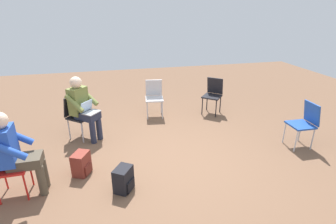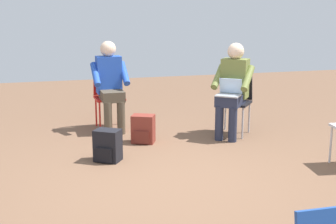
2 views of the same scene
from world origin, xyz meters
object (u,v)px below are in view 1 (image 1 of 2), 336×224
at_px(chair_east, 154,95).
at_px(person_with_laptop, 83,105).
at_px(chair_southeast, 213,93).
at_px(chair_northeast, 77,114).
at_px(chair_south, 305,121).
at_px(person_in_blue, 15,150).
at_px(chair_north, 4,165).
at_px(backpack_by_empty_chair, 81,165).
at_px(backpack_near_laptop_user, 123,180).

distance_m(chair_east, person_with_laptop, 1.75).
bearing_deg(chair_east, chair_southeast, -178.58).
bearing_deg(chair_southeast, chair_northeast, 51.04).
bearing_deg(chair_southeast, chair_south, 157.73).
relative_size(chair_south, person_in_blue, 0.69).
bearing_deg(chair_northeast, chair_east, 153.22).
relative_size(chair_south, chair_east, 1.00).
height_order(chair_south, person_in_blue, person_in_blue).
distance_m(chair_north, person_in_blue, 0.26).
height_order(chair_north, chair_southeast, same).
bearing_deg(backpack_by_empty_chair, chair_east, -36.82).
bearing_deg(chair_southeast, person_in_blue, 71.09).
relative_size(chair_southeast, backpack_by_empty_chair, 2.36).
bearing_deg(person_in_blue, chair_east, 133.83).
relative_size(chair_south, person_with_laptop, 0.69).
bearing_deg(chair_south, backpack_by_empty_chair, 90.79).
xyz_separation_m(chair_south, backpack_by_empty_chair, (0.02, 3.92, -0.34)).
xyz_separation_m(chair_southeast, backpack_near_laptop_user, (-2.43, 2.33, -0.34)).
height_order(chair_south, chair_northeast, same).
height_order(chair_north, person_with_laptop, person_with_laptop).
distance_m(chair_south, chair_east, 3.16).
bearing_deg(backpack_by_empty_chair, person_in_blue, 111.45).
xyz_separation_m(chair_east, person_in_blue, (-2.35, 2.29, 0.20)).
xyz_separation_m(chair_northeast, chair_east, (0.73, -1.66, 0.00)).
relative_size(chair_east, chair_southeast, 1.00).
bearing_deg(chair_southeast, chair_east, 34.01).
relative_size(chair_east, backpack_by_empty_chair, 2.36).
relative_size(chair_east, person_with_laptop, 0.69).
bearing_deg(chair_east, backpack_near_laptop_user, 78.15).
bearing_deg(chair_north, backpack_near_laptop_user, 79.21).
xyz_separation_m(chair_northeast, person_with_laptop, (-0.11, -0.13, 0.20)).
bearing_deg(person_with_laptop, backpack_near_laptop_user, 58.27).
bearing_deg(person_in_blue, backpack_near_laptop_user, 77.92).
bearing_deg(chair_southeast, chair_north, 70.05).
relative_size(chair_south, chair_north, 1.00).
bearing_deg(backpack_near_laptop_user, chair_northeast, 21.40).
height_order(chair_north, backpack_near_laptop_user, chair_north).
bearing_deg(person_in_blue, chair_south, 91.47).
distance_m(chair_northeast, backpack_by_empty_chair, 1.37).
bearing_deg(chair_south, chair_southeast, 28.41).
bearing_deg(person_with_laptop, chair_south, 111.95).
relative_size(chair_northeast, backpack_by_empty_chair, 2.36).
height_order(person_in_blue, backpack_by_empty_chair, person_in_blue).
distance_m(chair_north, backpack_near_laptop_user, 1.58).
bearing_deg(chair_east, person_with_laptop, 36.66).
height_order(backpack_near_laptop_user, backpack_by_empty_chair, same).
bearing_deg(backpack_by_empty_chair, chair_south, -90.34).
xyz_separation_m(chair_northeast, backpack_near_laptop_user, (-1.86, -0.73, -0.34)).
bearing_deg(chair_north, chair_south, 91.42).
height_order(chair_north, chair_east, same).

